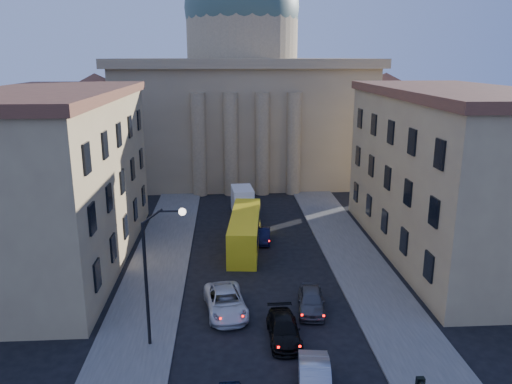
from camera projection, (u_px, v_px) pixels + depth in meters
sidewalk_left at (155, 276)px, 40.28m from camera, size 5.00×60.00×0.15m
sidewalk_right at (362, 271)px, 41.29m from camera, size 5.00×60.00×0.15m
church at (243, 94)px, 73.79m from camera, size 68.02×28.76×36.60m
building_left at (55, 178)px, 41.70m from camera, size 11.60×26.60×14.70m
building_right at (450, 172)px, 43.73m from camera, size 11.60×26.60×14.70m
street_lamp at (154, 266)px, 29.37m from camera, size 2.62×0.44×8.83m
car_right_near at (315, 380)px, 26.15m from camera, size 2.20×4.90×1.56m
car_left_mid at (226, 302)px, 34.53m from camera, size 3.37×5.98×1.57m
car_right_mid at (284, 329)px, 31.25m from camera, size 2.00×4.76×1.37m
car_right_far at (311, 300)px, 34.80m from camera, size 2.36×4.66×1.52m
car_right_distant at (263, 235)px, 47.89m from camera, size 1.67×3.97×1.27m
city_bus at (245, 230)px, 46.25m from camera, size 3.58×11.32×3.14m
box_truck at (243, 204)px, 55.34m from camera, size 2.63×5.75×3.07m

